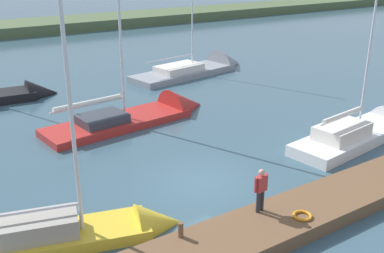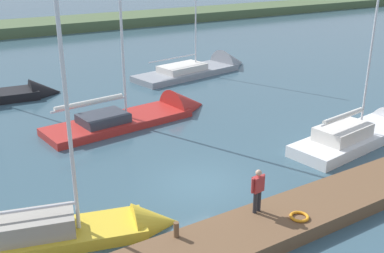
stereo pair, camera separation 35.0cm
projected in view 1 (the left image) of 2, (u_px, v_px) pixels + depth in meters
ground_plane at (202, 184)px, 18.75m from camera, size 200.00×200.00×0.00m
dock_pier at (271, 226)px, 15.40m from camera, size 20.60×2.32×0.52m
mooring_post_near at (181, 230)px, 14.27m from camera, size 0.17×0.17×0.51m
life_ring_buoy at (302, 216)px, 15.42m from camera, size 0.66×0.66×0.10m
sailboat_far_right at (151, 115)px, 26.36m from camera, size 10.27×3.70×11.38m
sailboat_near_dock at (88, 234)px, 15.11m from camera, size 7.49×3.61×9.34m
sailboat_behind_pier at (206, 69)px, 36.94m from camera, size 11.04×4.53×11.82m
sailboat_far_left at (0, 98)px, 29.26m from camera, size 8.51×2.94×9.29m
sailboat_mid_channel at (367, 132)px, 23.65m from camera, size 9.43×3.34×10.90m
person_on_dock at (261, 188)px, 15.47m from camera, size 0.62×0.27×1.60m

